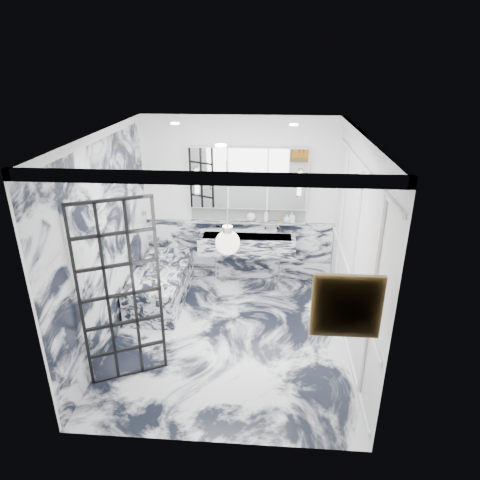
# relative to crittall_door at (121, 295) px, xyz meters

# --- Properties ---
(floor) EXTENTS (3.60, 3.60, 0.00)m
(floor) POSITION_rel_crittall_door_xyz_m (1.14, 0.86, -1.13)
(floor) COLOR silver
(floor) RESTS_ON ground
(ceiling) EXTENTS (3.60, 3.60, 0.00)m
(ceiling) POSITION_rel_crittall_door_xyz_m (1.14, 0.86, 1.67)
(ceiling) COLOR white
(ceiling) RESTS_ON wall_back
(wall_back) EXTENTS (3.60, 0.00, 3.60)m
(wall_back) POSITION_rel_crittall_door_xyz_m (1.14, 2.66, 0.27)
(wall_back) COLOR white
(wall_back) RESTS_ON floor
(wall_front) EXTENTS (3.60, 0.00, 3.60)m
(wall_front) POSITION_rel_crittall_door_xyz_m (1.14, -0.94, 0.27)
(wall_front) COLOR white
(wall_front) RESTS_ON floor
(wall_left) EXTENTS (0.00, 3.60, 3.60)m
(wall_left) POSITION_rel_crittall_door_xyz_m (-0.46, 0.86, 0.27)
(wall_left) COLOR white
(wall_left) RESTS_ON floor
(wall_right) EXTENTS (0.00, 3.60, 3.60)m
(wall_right) POSITION_rel_crittall_door_xyz_m (2.74, 0.86, 0.27)
(wall_right) COLOR white
(wall_right) RESTS_ON floor
(marble_clad_back) EXTENTS (3.18, 0.05, 1.05)m
(marble_clad_back) POSITION_rel_crittall_door_xyz_m (1.14, 2.64, -0.60)
(marble_clad_back) COLOR silver
(marble_clad_back) RESTS_ON floor
(marble_clad_left) EXTENTS (0.02, 3.56, 2.68)m
(marble_clad_left) POSITION_rel_crittall_door_xyz_m (-0.44, 0.86, 0.21)
(marble_clad_left) COLOR silver
(marble_clad_left) RESTS_ON floor
(panel_molding) EXTENTS (0.03, 3.40, 2.30)m
(panel_molding) POSITION_rel_crittall_door_xyz_m (2.72, 0.86, 0.17)
(panel_molding) COLOR white
(panel_molding) RESTS_ON floor
(soap_bottle_a) EXTENTS (0.10, 0.10, 0.22)m
(soap_bottle_a) POSITION_rel_crittall_door_xyz_m (1.60, 2.57, 0.07)
(soap_bottle_a) COLOR #8C5919
(soap_bottle_a) RESTS_ON ledge
(soap_bottle_b) EXTENTS (0.10, 0.11, 0.18)m
(soap_bottle_b) POSITION_rel_crittall_door_xyz_m (2.02, 2.57, 0.06)
(soap_bottle_b) COLOR #4C4C51
(soap_bottle_b) RESTS_ON ledge
(soap_bottle_c) EXTENTS (0.12, 0.12, 0.14)m
(soap_bottle_c) POSITION_rel_crittall_door_xyz_m (1.94, 2.57, 0.03)
(soap_bottle_c) COLOR silver
(soap_bottle_c) RESTS_ON ledge
(face_pot) EXTENTS (0.15, 0.15, 0.15)m
(face_pot) POSITION_rel_crittall_door_xyz_m (1.35, 2.57, 0.04)
(face_pot) COLOR white
(face_pot) RESTS_ON ledge
(amber_bottle) EXTENTS (0.04, 0.04, 0.10)m
(amber_bottle) POSITION_rel_crittall_door_xyz_m (1.82, 2.57, 0.01)
(amber_bottle) COLOR #8C5919
(amber_bottle) RESTS_ON ledge
(flower_vase) EXTENTS (0.08, 0.08, 0.12)m
(flower_vase) POSITION_rel_crittall_door_xyz_m (0.18, 0.99, -0.52)
(flower_vase) COLOR silver
(flower_vase) RESTS_ON bathtub
(crittall_door) EXTENTS (0.81, 0.41, 2.25)m
(crittall_door) POSITION_rel_crittall_door_xyz_m (0.00, 0.00, 0.00)
(crittall_door) COLOR black
(crittall_door) RESTS_ON floor
(artwork) EXTENTS (0.50, 0.05, 0.50)m
(artwork) POSITION_rel_crittall_door_xyz_m (2.34, -0.90, 0.52)
(artwork) COLOR orange
(artwork) RESTS_ON wall_front
(pendant_light) EXTENTS (0.24, 0.24, 0.24)m
(pendant_light) POSITION_rel_crittall_door_xyz_m (1.26, -0.29, 0.82)
(pendant_light) COLOR white
(pendant_light) RESTS_ON ceiling
(trough_sink) EXTENTS (1.60, 0.45, 0.30)m
(trough_sink) POSITION_rel_crittall_door_xyz_m (1.29, 2.42, -0.40)
(trough_sink) COLOR silver
(trough_sink) RESTS_ON wall_back
(ledge) EXTENTS (1.90, 0.14, 0.04)m
(ledge) POSITION_rel_crittall_door_xyz_m (1.29, 2.58, -0.06)
(ledge) COLOR silver
(ledge) RESTS_ON wall_back
(subway_tile) EXTENTS (1.90, 0.03, 0.23)m
(subway_tile) POSITION_rel_crittall_door_xyz_m (1.29, 2.65, 0.08)
(subway_tile) COLOR white
(subway_tile) RESTS_ON wall_back
(mirror_cabinet) EXTENTS (1.90, 0.16, 1.00)m
(mirror_cabinet) POSITION_rel_crittall_door_xyz_m (1.29, 2.59, 0.69)
(mirror_cabinet) COLOR white
(mirror_cabinet) RESTS_ON wall_back
(sconce_left) EXTENTS (0.07, 0.07, 0.40)m
(sconce_left) POSITION_rel_crittall_door_xyz_m (0.47, 2.49, 0.65)
(sconce_left) COLOR white
(sconce_left) RESTS_ON mirror_cabinet
(sconce_right) EXTENTS (0.07, 0.07, 0.40)m
(sconce_right) POSITION_rel_crittall_door_xyz_m (2.11, 2.49, 0.65)
(sconce_right) COLOR white
(sconce_right) RESTS_ON mirror_cabinet
(bathtub) EXTENTS (0.75, 1.65, 0.55)m
(bathtub) POSITION_rel_crittall_door_xyz_m (-0.03, 1.76, -0.85)
(bathtub) COLOR silver
(bathtub) RESTS_ON floor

